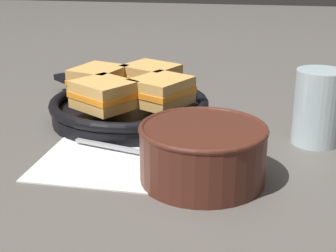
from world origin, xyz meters
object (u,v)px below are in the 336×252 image
at_px(sandwich_far_right, 104,94).
at_px(sandwich_near_left, 161,91).
at_px(spoon, 145,153).
at_px(sandwich_far_left, 99,80).
at_px(soup_bowl, 203,150).
at_px(sandwich_near_right, 151,77).
at_px(drinking_glass, 318,107).
at_px(skillet, 129,108).

bearing_deg(sandwich_far_right, sandwich_near_left, 22.17).
relative_size(spoon, sandwich_far_left, 1.51).
distance_m(soup_bowl, sandwich_near_right, 0.32).
height_order(sandwich_near_right, sandwich_far_right, same).
relative_size(sandwich_near_left, sandwich_far_left, 1.06).
bearing_deg(sandwich_far_right, drinking_glass, 1.16).
distance_m(soup_bowl, spoon, 0.12).
bearing_deg(spoon, soup_bowl, -17.73).
bearing_deg(spoon, sandwich_near_right, 114.91).
height_order(spoon, sandwich_near_right, sandwich_near_right).
xyz_separation_m(soup_bowl, sandwich_near_right, (-0.13, 0.29, 0.02)).
height_order(soup_bowl, sandwich_far_right, sandwich_far_right).
distance_m(skillet, sandwich_far_left, 0.08).
xyz_separation_m(spoon, skillet, (-0.07, 0.16, 0.01)).
bearing_deg(sandwich_near_left, sandwich_far_left, 157.17).
xyz_separation_m(spoon, sandwich_far_right, (-0.09, 0.10, 0.06)).
bearing_deg(spoon, sandwich_near_left, 105.86).
bearing_deg(sandwich_far_right, sandwich_near_right, 67.17).
bearing_deg(sandwich_near_left, skillet, 156.64).
xyz_separation_m(sandwich_far_left, sandwich_far_right, (0.04, -0.09, 0.00)).
xyz_separation_m(sandwich_near_left, sandwich_near_right, (-0.04, 0.09, 0.00)).
relative_size(spoon, skillet, 0.50).
distance_m(sandwich_near_left, sandwich_near_right, 0.10).
height_order(spoon, sandwich_far_right, sandwich_far_right).
bearing_deg(skillet, sandwich_near_right, 65.45).
height_order(skillet, sandwich_near_left, sandwich_near_left).
relative_size(skillet, sandwich_far_left, 3.05).
relative_size(soup_bowl, sandwich_far_right, 1.39).
distance_m(spoon, skillet, 0.18).
bearing_deg(soup_bowl, drinking_glass, 45.86).
bearing_deg(drinking_glass, sandwich_near_right, 157.67).
xyz_separation_m(sandwich_near_left, drinking_glass, (0.26, -0.03, -0.01)).
relative_size(spoon, sandwich_near_left, 1.42).
height_order(sandwich_near_left, drinking_glass, drinking_glass).
bearing_deg(sandwich_far_right, spoon, -47.69).
height_order(sandwich_near_right, sandwich_far_left, same).
distance_m(skillet, drinking_glass, 0.33).
bearing_deg(sandwich_near_left, sandwich_far_right, -157.83).
relative_size(sandwich_near_right, sandwich_far_right, 0.98).
xyz_separation_m(skillet, sandwich_near_left, (0.07, -0.03, 0.04)).
distance_m(sandwich_near_left, sandwich_far_left, 0.14).
relative_size(spoon, sandwich_near_right, 1.44).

